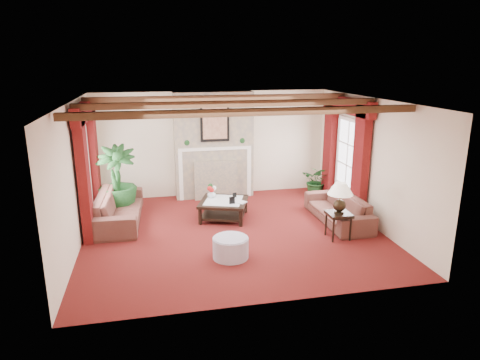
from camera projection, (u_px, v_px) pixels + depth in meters
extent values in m
plane|color=#4C0E0D|center=(233.00, 232.00, 8.88)|extent=(6.00, 6.00, 0.00)
plane|color=white|center=(233.00, 101.00, 8.15)|extent=(6.00, 6.00, 0.00)
cube|color=beige|center=(213.00, 144.00, 11.10)|extent=(6.00, 0.02, 2.70)
cube|color=beige|center=(74.00, 177.00, 7.92)|extent=(0.02, 5.50, 2.70)
cube|color=beige|center=(371.00, 162.00, 9.11)|extent=(0.02, 5.50, 2.70)
imported|color=#340E17|center=(119.00, 203.00, 9.32)|extent=(2.33, 0.86, 0.89)
imported|color=#340E17|center=(338.00, 204.00, 9.38)|extent=(2.06, 0.64, 0.80)
imported|color=black|center=(118.00, 195.00, 9.85)|extent=(0.94, 1.62, 0.90)
imported|color=black|center=(317.00, 184.00, 11.22)|extent=(1.52, 1.52, 0.62)
cylinder|color=#A6A0B5|center=(231.00, 248.00, 7.69)|extent=(0.65, 0.65, 0.38)
imported|color=silver|center=(212.00, 194.00, 9.72)|extent=(0.28, 0.28, 0.19)
imported|color=black|center=(237.00, 197.00, 9.32)|extent=(0.23, 0.22, 0.28)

